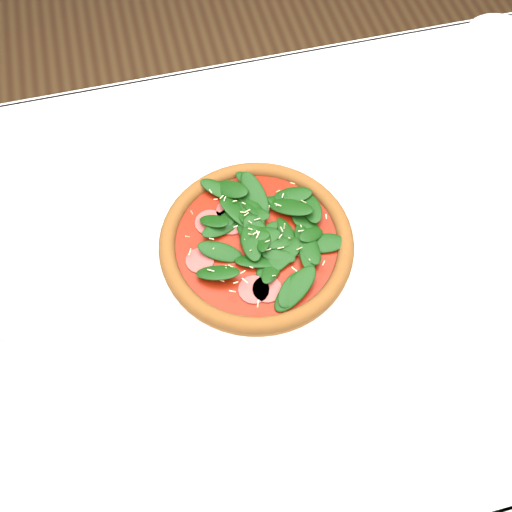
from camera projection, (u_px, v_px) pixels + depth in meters
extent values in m
plane|color=brown|center=(260.00, 394.00, 1.50)|extent=(6.00, 6.00, 0.00)
cube|color=silver|center=(263.00, 265.00, 0.85)|extent=(1.20, 0.80, 0.04)
cylinder|color=#4A2E1D|center=(439.00, 170.00, 1.40)|extent=(0.06, 0.06, 0.71)
cube|color=silver|center=(212.00, 111.00, 1.12)|extent=(1.20, 0.01, 0.22)
cylinder|color=white|center=(256.00, 248.00, 0.84)|extent=(0.33, 0.33, 0.01)
torus|color=white|center=(256.00, 247.00, 0.84)|extent=(0.33, 0.33, 0.01)
cylinder|color=#A26027|center=(256.00, 245.00, 0.83)|extent=(0.29, 0.29, 0.01)
torus|color=#B46B29|center=(256.00, 242.00, 0.82)|extent=(0.30, 0.30, 0.02)
cylinder|color=#8F1905|center=(256.00, 242.00, 0.82)|extent=(0.25, 0.25, 0.00)
cylinder|color=#A14B40|center=(256.00, 241.00, 0.82)|extent=(0.22, 0.22, 0.00)
ellipsoid|color=#10370A|center=(256.00, 238.00, 0.81)|extent=(0.24, 0.24, 0.02)
cylinder|color=beige|center=(256.00, 236.00, 0.81)|extent=(0.22, 0.22, 0.00)
cylinder|color=silver|center=(5.00, 340.00, 0.77)|extent=(0.07, 0.07, 0.00)
cylinder|color=white|center=(500.00, 38.00, 1.05)|extent=(0.12, 0.12, 0.01)
torus|color=white|center=(500.00, 37.00, 1.05)|extent=(0.12, 0.12, 0.01)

